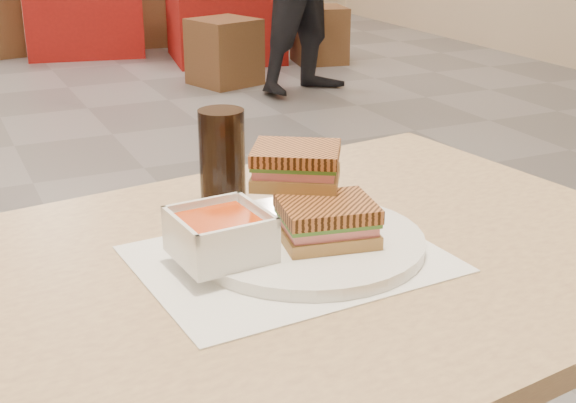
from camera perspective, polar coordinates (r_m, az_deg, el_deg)
name	(u,v)px	position (r m, az deg, el deg)	size (l,w,h in m)	color
main_table	(222,361)	(0.99, -4.78, -11.36)	(1.28, 0.86, 0.75)	tan
tray_liner	(290,259)	(0.98, 0.16, -4.16)	(0.38, 0.31, 0.00)	white
plate	(307,242)	(1.00, 1.41, -2.94)	(0.30, 0.30, 0.02)	white
soup_bowl	(220,237)	(0.94, -4.91, -2.55)	(0.11, 0.11, 0.06)	white
panini_lower	(327,221)	(0.98, 2.82, -1.44)	(0.13, 0.11, 0.05)	olive
panini_upper	(296,165)	(1.03, 0.58, 2.63)	(0.14, 0.14, 0.05)	olive
cola_glass	(222,158)	(1.13, -4.77, 3.14)	(0.07, 0.07, 0.14)	black
bg_table_1	(225,13)	(6.26, -4.59, 13.39)	(0.93, 0.93, 0.71)	maroon
bg_table_2	(83,3)	(6.77, -14.55, 13.69)	(1.04, 1.04, 0.78)	maroon
bg_chair_1l	(224,52)	(5.39, -4.61, 10.71)	(0.48, 0.48, 0.43)	brown
bg_chair_1r	(319,35)	(6.14, 2.28, 11.93)	(0.44, 0.44, 0.42)	brown
bg_chair_2r	(148,16)	(7.02, -10.08, 13.04)	(0.47, 0.47, 0.48)	brown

